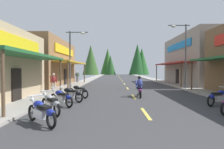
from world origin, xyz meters
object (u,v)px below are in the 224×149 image
Objects in this scene: motorcycle_parked_left_4 at (78,91)px; pedestrian_waiting at (77,76)px; motorcycle_parked_left_0 at (41,111)px; motorcycle_parked_left_2 at (61,97)px; streetlamp_right at (182,47)px; motorcycle_parked_right_3 at (219,97)px; motorcycle_parked_left_1 at (51,103)px; motorcycle_parked_left_3 at (70,94)px; rider_cruising_lead at (139,88)px; pedestrian_by_shop at (54,81)px; streetlamp_left at (74,51)px.

pedestrian_waiting is at bearing -39.76° from motorcycle_parked_left_4.
motorcycle_parked_left_0 is 3.58m from motorcycle_parked_left_2.
motorcycle_parked_right_3 is at bearing -96.89° from streetlamp_right.
motorcycle_parked_left_1 is at bearing 131.33° from motorcycle_parked_left_2.
motorcycle_parked_left_3 is at bearing -41.81° from motorcycle_parked_left_1.
motorcycle_parked_left_1 is 1.01× the size of motorcycle_parked_left_2.
motorcycle_parked_left_0 is 0.96× the size of motorcycle_parked_left_2.
rider_cruising_lead is (4.77, 5.44, 0.17)m from motorcycle_parked_left_1.
motorcycle_parked_left_0 is at bearing 148.17° from rider_cruising_lead.
motorcycle_parked_left_2 is 0.98× the size of motorcycle_parked_left_4.
motorcycle_parked_left_0 is 0.94× the size of motorcycle_parked_left_4.
pedestrian_by_shop is 12.25m from pedestrian_waiting.
rider_cruising_lead is at bearing -102.89° from motorcycle_parked_left_2.
pedestrian_waiting is (-0.29, 12.25, 0.06)m from pedestrian_by_shop.
streetlamp_left is at bearing -49.59° from motorcycle_parked_left_3.
motorcycle_parked_left_2 is 18.56m from pedestrian_waiting.
streetlamp_right is 3.49× the size of motorcycle_parked_left_3.
motorcycle_parked_left_3 is (0.15, 1.46, 0.00)m from motorcycle_parked_left_2.
rider_cruising_lead is at bearing -79.12° from motorcycle_parked_left_0.
streetlamp_right is 11.77m from motorcycle_parked_left_4.
motorcycle_parked_left_0 and motorcycle_parked_left_1 have the same top height.
pedestrian_by_shop is (-2.41, 7.97, 0.51)m from motorcycle_parked_left_1.
motorcycle_parked_left_1 is (-0.24, 1.71, 0.00)m from motorcycle_parked_left_0.
motorcycle_parked_left_4 is at bearing 95.00° from rider_cruising_lead.
motorcycle_parked_left_3 is (0.12, 3.32, 0.00)m from motorcycle_parked_left_1.
streetlamp_right is at bearing -42.96° from rider_cruising_lead.
motorcycle_parked_left_4 is (1.43, -5.16, -3.36)m from streetlamp_left.
pedestrian_waiting reaches higher than motorcycle_parked_left_4.
motorcycle_parked_left_4 is at bearing -55.54° from motorcycle_parked_left_2.
motorcycle_parked_left_1 is at bearing -83.75° from streetlamp_left.
motorcycle_parked_right_3 is (-1.05, -8.67, -3.80)m from streetlamp_right.
motorcycle_parked_left_2 is at bearing 151.65° from motorcycle_parked_right_3.
pedestrian_waiting is (-2.69, 20.21, 0.57)m from motorcycle_parked_left_1.
streetlamp_left is 7.80m from motorcycle_parked_left_3.
rider_cruising_lead is at bearing -80.95° from motorcycle_parked_left_1.
rider_cruising_lead is at bearing -161.07° from pedestrian_waiting.
streetlamp_right reaches higher than motorcycle_parked_left_0.
pedestrian_by_shop is (-2.53, 4.65, 0.51)m from motorcycle_parked_left_3.
streetlamp_right is 13.88m from motorcycle_parked_left_2.
pedestrian_waiting reaches higher than motorcycle_parked_left_1.
streetlamp_left is 2.73× the size of rider_cruising_lead.
pedestrian_waiting is (-2.67, 18.35, 0.57)m from motorcycle_parked_left_2.
motorcycle_parked_left_1 is 0.80× the size of rider_cruising_lead.
motorcycle_parked_left_3 is at bearing -79.80° from streetlamp_left.
streetlamp_right is at bearing -97.45° from motorcycle_parked_left_2.
motorcycle_parked_left_0 is 10.05m from pedestrian_by_shop.
pedestrian_waiting reaches higher than motorcycle_parked_left_3.
motorcycle_parked_right_3 is 12.67m from pedestrian_by_shop.
streetlamp_right is 4.07× the size of motorcycle_parked_left_0.
motorcycle_parked_left_1 and motorcycle_parked_left_3 have the same top height.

